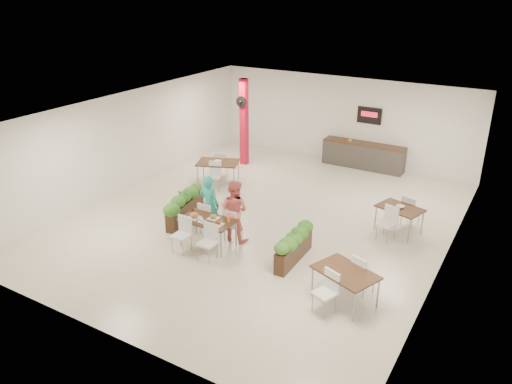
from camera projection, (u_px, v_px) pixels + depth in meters
ground at (263, 219)px, 14.49m from camera, size 12.00×12.00×0.00m
room_shell at (264, 153)px, 13.71m from camera, size 10.10×12.10×3.22m
red_column at (244, 121)px, 18.26m from camera, size 0.40×0.41×3.20m
service_counter at (363, 155)px, 18.32m from camera, size 3.00×0.64×2.20m
main_table at (207, 223)px, 12.81m from camera, size 1.40×1.63×0.92m
diner_man at (209, 205)px, 13.44m from camera, size 0.60×0.40×1.65m
diner_woman at (234, 211)px, 13.06m from camera, size 0.82×0.64×1.67m
planter_left at (185, 204)px, 14.23m from camera, size 0.67×1.88×0.99m
planter_right at (294, 244)px, 12.14m from camera, size 0.43×1.74×0.90m
side_table_a at (218, 165)px, 16.87m from camera, size 1.61×1.66×0.92m
side_table_b at (400, 212)px, 13.49m from camera, size 1.34×1.67×0.92m
side_table_c at (345, 276)px, 10.53m from camera, size 1.54×1.66×0.92m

